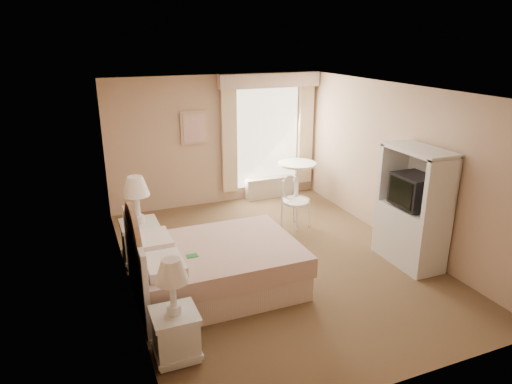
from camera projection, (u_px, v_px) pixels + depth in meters
name	position (u px, v px, depth m)	size (l,w,h in m)	color
room	(276.00, 181.00, 6.39)	(4.21, 5.51, 2.51)	brown
window	(269.00, 133.00, 9.06)	(2.05, 0.22, 2.51)	white
framed_art	(194.00, 128.00, 8.51)	(0.52, 0.04, 0.62)	tan
bed	(210.00, 266.00, 5.92)	(2.10, 1.60, 1.42)	#D2A488
nightstand_near	(175.00, 322.00, 4.62)	(0.46, 0.46, 1.12)	silver
nightstand_far	(140.00, 231.00, 6.63)	(0.53, 0.53, 1.29)	silver
round_table	(297.00, 176.00, 9.07)	(0.76, 0.76, 0.80)	white
cafe_chair	(293.00, 198.00, 7.87)	(0.58, 0.58, 0.91)	white
armoire	(412.00, 216.00, 6.55)	(0.52, 1.04, 1.73)	silver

